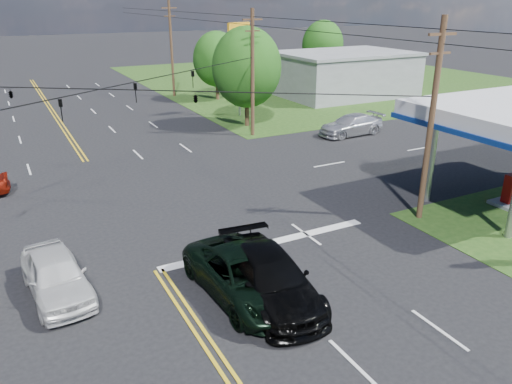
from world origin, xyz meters
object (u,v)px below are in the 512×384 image
retail_ne (344,75)px  pole_se (431,120)px  tree_right_a (247,67)px  suv_black (271,278)px  pole_right_far (171,48)px  tree_right_b (217,59)px  pickup_white (56,275)px  tree_far_r (323,45)px  pickup_dkgreen (245,275)px  pole_ne (253,72)px

retail_ne → pole_se: bearing=-120.4°
tree_right_a → suv_black: size_ratio=1.39×
pole_right_far → tree_right_b: size_ratio=1.41×
tree_right_b → pickup_white: 38.02m
tree_far_r → pickup_dkgreen: 52.11m
pole_se → tree_far_r: size_ratio=1.25×
tree_far_r → suv_black: tree_far_r is taller
pole_se → pole_right_far: 37.00m
pole_right_far → pickup_dkgreen: 40.86m
tree_right_b → pole_right_far: bearing=131.2°
retail_ne → pickup_white: bearing=-140.3°
pole_se → tree_far_r: (21.00, 39.00, -0.37)m
tree_right_b → tree_far_r: tree_far_r is taller
pole_se → pole_ne: size_ratio=1.00×
retail_ne → pole_right_far: pole_right_far is taller
retail_ne → pole_ne: (-17.00, -11.00, 2.72)m
pole_ne → tree_right_b: pole_ne is taller
tree_right_a → pole_se: bearing=-92.7°
pickup_dkgreen → suv_black: bearing=-44.6°
tree_right_a → retail_ne: bearing=26.6°
pole_ne → pickup_dkgreen: 23.22m
pole_right_far → pickup_dkgreen: (-10.70, -39.19, -4.35)m
pole_se → suv_black: bearing=-164.3°
pole_se → pickup_white: size_ratio=1.99×
pole_se → suv_black: size_ratio=1.61×
pole_right_far → suv_black: 41.28m
pole_se → pickup_white: bearing=176.6°
pole_ne → pole_right_far: (0.00, 19.00, 0.25)m
retail_ne → tree_right_a: tree_right_a is taller
tree_right_a → pickup_dkgreen: size_ratio=1.38×
pole_right_far → pickup_white: bearing=-115.0°
retail_ne → pole_se: (-17.00, -29.00, 2.72)m
tree_far_r → tree_right_b: bearing=-161.1°
pickup_dkgreen → suv_black: size_ratio=1.00×
pole_ne → suv_black: (-10.00, -20.81, -4.06)m
tree_right_a → pickup_dkgreen: 26.29m
retail_ne → suv_black: bearing=-130.3°
pickup_dkgreen → suv_black: (0.70, -0.62, 0.03)m
retail_ne → pickup_white: 43.88m
retail_ne → pickup_dkgreen: 41.74m
pole_se → tree_right_a: (1.00, 21.00, -0.05)m
pole_se → pickup_white: 17.28m
tree_right_b → retail_ne: bearing=-16.5°
pole_ne → tree_far_r: pole_ne is taller
pole_right_far → suv_black: pole_right_far is taller
retail_ne → tree_right_b: size_ratio=1.98×
retail_ne → tree_far_r: tree_far_r is taller
tree_right_a → tree_far_r: (20.00, 18.00, -0.33)m
pole_se → tree_far_r: pole_se is taller
tree_right_b → pickup_white: size_ratio=1.48×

